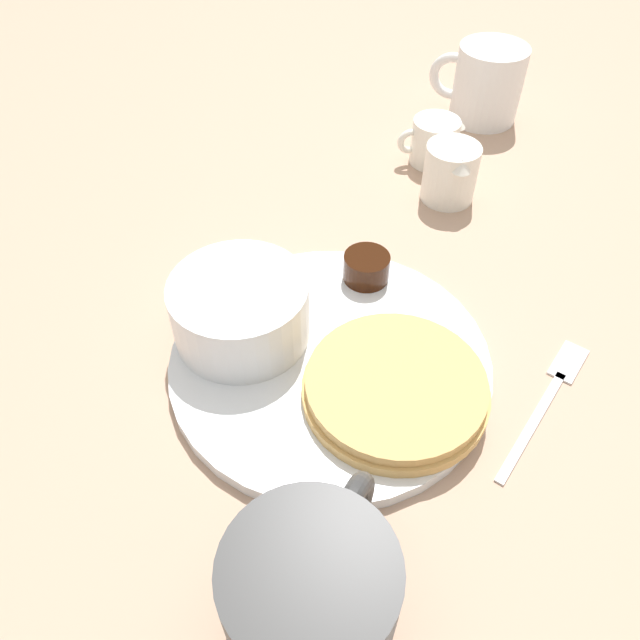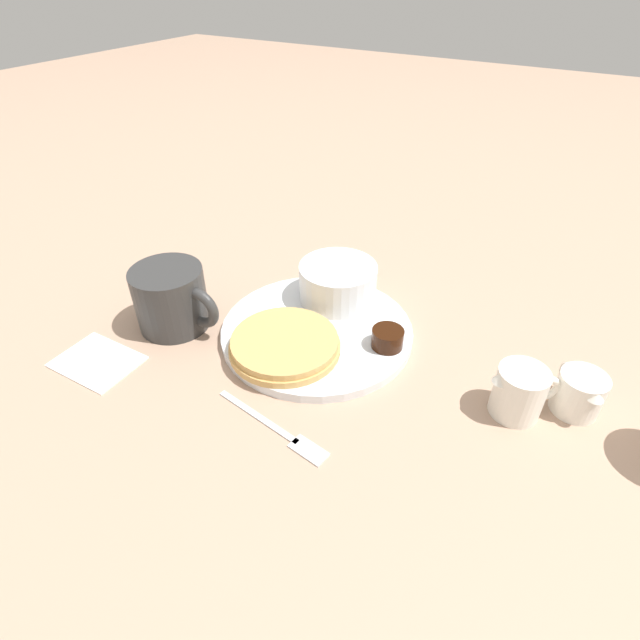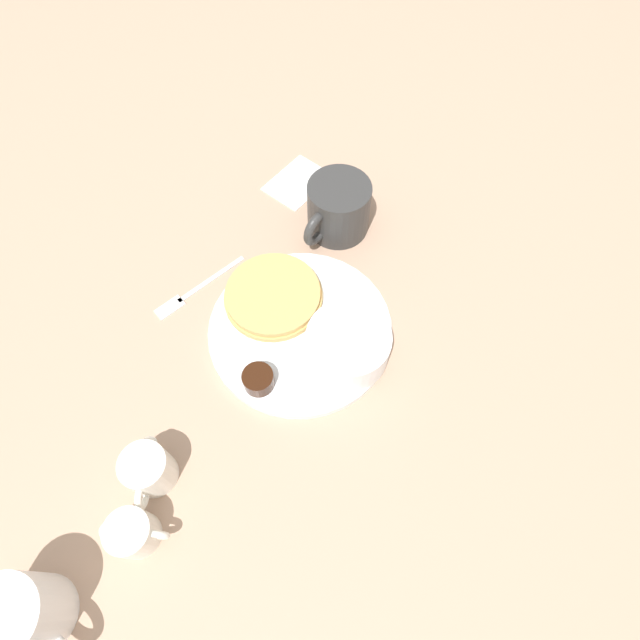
% 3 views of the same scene
% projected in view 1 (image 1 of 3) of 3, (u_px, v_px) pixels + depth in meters
% --- Properties ---
extents(ground_plane, '(4.00, 4.00, 0.00)m').
position_uv_depth(ground_plane, '(330.00, 366.00, 0.49)').
color(ground_plane, tan).
extents(plate, '(0.25, 0.25, 0.01)m').
position_uv_depth(plate, '(330.00, 361.00, 0.49)').
color(plate, white).
rests_on(plate, ground_plane).
extents(pancake_stack, '(0.14, 0.14, 0.02)m').
position_uv_depth(pancake_stack, '(396.00, 387.00, 0.45)').
color(pancake_stack, tan).
rests_on(pancake_stack, plate).
extents(bowl, '(0.11, 0.11, 0.05)m').
position_uv_depth(bowl, '(240.00, 308.00, 0.48)').
color(bowl, white).
rests_on(bowl, plate).
extents(syrup_cup, '(0.04, 0.04, 0.02)m').
position_uv_depth(syrup_cup, '(366.00, 267.00, 0.54)').
color(syrup_cup, black).
rests_on(syrup_cup, plate).
extents(butter_ramekin, '(0.05, 0.05, 0.05)m').
position_uv_depth(butter_ramekin, '(230.00, 300.00, 0.50)').
color(butter_ramekin, white).
rests_on(butter_ramekin, plate).
extents(coffee_mug, '(0.13, 0.09, 0.08)m').
position_uv_depth(coffee_mug, '(312.00, 595.00, 0.33)').
color(coffee_mug, '#333333').
rests_on(coffee_mug, ground_plane).
extents(creamer_pitcher_near, '(0.07, 0.06, 0.06)m').
position_uv_depth(creamer_pitcher_near, '(450.00, 172.00, 0.63)').
color(creamer_pitcher_near, white).
rests_on(creamer_pitcher_near, ground_plane).
extents(creamer_pitcher_far, '(0.05, 0.06, 0.05)m').
position_uv_depth(creamer_pitcher_far, '(434.00, 141.00, 0.67)').
color(creamer_pitcher_far, white).
rests_on(creamer_pitcher_far, ground_plane).
extents(fork, '(0.15, 0.04, 0.00)m').
position_uv_depth(fork, '(552.00, 391.00, 0.47)').
color(fork, silver).
rests_on(fork, ground_plane).
extents(second_mug, '(0.08, 0.11, 0.09)m').
position_uv_depth(second_mug, '(486.00, 83.00, 0.73)').
color(second_mug, white).
rests_on(second_mug, ground_plane).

